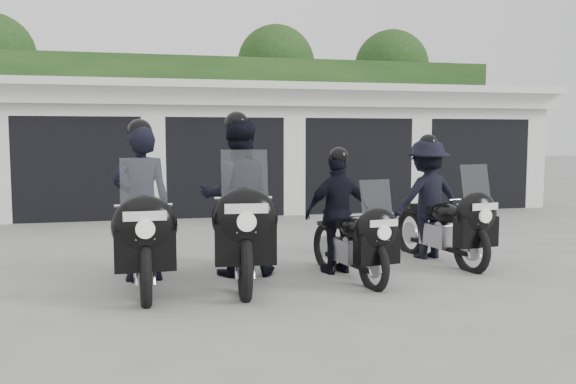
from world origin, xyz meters
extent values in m
plane|color=gray|center=(0.00, 0.00, 0.00)|extent=(80.00, 80.00, 0.00)
cube|color=white|center=(0.00, 8.50, 1.40)|extent=(16.00, 6.00, 2.80)
cube|color=white|center=(0.00, 8.30, 2.88)|extent=(16.40, 6.80, 0.16)
cube|color=white|center=(0.00, 5.25, 2.65)|extent=(16.40, 0.12, 0.40)
cube|color=black|center=(0.00, 5.48, 0.12)|extent=(16.00, 0.06, 0.24)
cube|color=black|center=(-3.10, 6.70, 1.10)|extent=(2.60, 2.60, 2.20)
cube|color=white|center=(-3.10, 5.65, 2.50)|extent=(2.60, 0.50, 0.60)
cube|color=white|center=(-1.55, 5.65, 1.40)|extent=(0.50, 0.50, 2.80)
cube|color=black|center=(0.00, 6.70, 1.10)|extent=(2.60, 2.60, 2.20)
cube|color=white|center=(0.00, 5.65, 2.50)|extent=(2.60, 0.50, 0.60)
cube|color=white|center=(1.55, 5.65, 1.40)|extent=(0.50, 0.50, 2.80)
cube|color=black|center=(3.10, 6.70, 1.10)|extent=(2.60, 2.60, 2.20)
cube|color=white|center=(3.10, 5.65, 2.50)|extent=(2.60, 0.50, 0.60)
cube|color=white|center=(4.65, 5.65, 1.40)|extent=(0.50, 0.50, 2.80)
cube|color=black|center=(6.20, 6.70, 1.10)|extent=(2.60, 2.60, 2.20)
cube|color=white|center=(6.20, 5.65, 2.50)|extent=(2.60, 0.50, 0.60)
cube|color=white|center=(7.75, 5.65, 1.40)|extent=(0.50, 0.50, 2.80)
cube|color=#193714|center=(0.00, 12.50, 2.15)|extent=(20.00, 2.00, 4.30)
sphere|color=#193714|center=(3.00, 14.00, 4.40)|extent=(2.80, 2.80, 2.80)
cylinder|color=black|center=(3.00, 14.00, 1.65)|extent=(0.24, 0.24, 3.30)
sphere|color=#193714|center=(7.50, 14.00, 4.40)|extent=(2.80, 2.80, 2.80)
cylinder|color=black|center=(7.50, 14.00, 1.65)|extent=(0.24, 0.24, 3.30)
torus|color=black|center=(-1.78, -1.32, 0.34)|extent=(0.14, 0.80, 0.80)
torus|color=black|center=(-1.82, 0.25, 0.34)|extent=(0.14, 0.80, 0.80)
cube|color=#A2A2A7|center=(-1.80, -0.52, 0.41)|extent=(0.30, 0.61, 0.35)
cube|color=black|center=(-1.80, -0.54, 0.24)|extent=(0.13, 1.42, 0.07)
ellipsoid|color=black|center=(-1.80, -0.70, 0.79)|extent=(0.37, 0.64, 0.31)
cube|color=black|center=(-1.81, -0.23, 0.81)|extent=(0.30, 0.61, 0.11)
ellipsoid|color=black|center=(-1.78, -1.41, 0.85)|extent=(0.70, 0.38, 0.65)
cube|color=black|center=(-1.78, -1.41, 0.60)|extent=(0.64, 0.26, 0.44)
cube|color=#B2BFC6|center=(-1.78, -1.38, 1.29)|extent=(0.48, 0.14, 0.56)
cylinder|color=silver|center=(-1.79, -1.19, 1.05)|extent=(0.61, 0.05, 0.03)
cube|color=silver|center=(-1.77, -1.60, 0.98)|extent=(0.44, 0.03, 0.10)
cube|color=silver|center=(-1.78, -1.56, 0.79)|extent=(0.20, 0.02, 0.11)
imported|color=black|center=(-1.81, -0.21, 0.96)|extent=(0.71, 0.48, 1.91)
sphere|color=black|center=(-1.81, -0.21, 1.85)|extent=(0.29, 0.29, 0.29)
torus|color=black|center=(-0.71, -1.34, 0.36)|extent=(0.20, 0.85, 0.84)
torus|color=black|center=(-0.57, 0.31, 0.36)|extent=(0.20, 0.85, 0.84)
cube|color=#A2A2A7|center=(-0.64, -0.49, 0.44)|extent=(0.35, 0.65, 0.37)
cube|color=black|center=(-0.64, -0.52, 0.25)|extent=(0.22, 1.49, 0.07)
ellipsoid|color=black|center=(-0.65, -0.69, 0.83)|extent=(0.43, 0.69, 0.33)
cube|color=black|center=(-0.61, -0.20, 0.85)|extent=(0.35, 0.65, 0.11)
ellipsoid|color=black|center=(-0.72, -1.43, 0.89)|extent=(0.75, 0.44, 0.69)
cube|color=black|center=(-0.72, -1.43, 0.63)|extent=(0.68, 0.31, 0.46)
cube|color=#B2BFC6|center=(-0.72, -1.40, 1.35)|extent=(0.51, 0.18, 0.59)
cylinder|color=silver|center=(-0.70, -1.20, 1.10)|extent=(0.64, 0.09, 0.03)
cube|color=silver|center=(-0.73, -1.62, 1.03)|extent=(0.46, 0.06, 0.10)
cube|color=silver|center=(-0.73, -1.59, 0.83)|extent=(0.21, 0.03, 0.11)
imported|color=black|center=(-0.61, -0.17, 1.01)|extent=(1.04, 0.84, 2.01)
sphere|color=black|center=(-0.61, -0.17, 1.95)|extent=(0.31, 0.31, 0.31)
torus|color=black|center=(0.82, -1.30, 0.28)|extent=(0.20, 0.66, 0.66)
torus|color=black|center=(0.63, -0.02, 0.28)|extent=(0.20, 0.66, 0.66)
cube|color=#A2A2A7|center=(0.72, -0.64, 0.34)|extent=(0.31, 0.52, 0.29)
cube|color=black|center=(0.72, -0.66, 0.20)|extent=(0.25, 1.17, 0.05)
ellipsoid|color=black|center=(0.74, -0.79, 0.65)|extent=(0.37, 0.56, 0.26)
cube|color=black|center=(0.69, -0.41, 0.67)|extent=(0.31, 0.52, 0.09)
ellipsoid|color=black|center=(0.83, -1.37, 0.70)|extent=(0.60, 0.38, 0.54)
cube|color=black|center=(0.83, -1.37, 0.49)|extent=(0.55, 0.27, 0.36)
cube|color=#B2BFC6|center=(0.83, -1.34, 1.06)|extent=(0.41, 0.16, 0.46)
cylinder|color=silver|center=(0.81, -1.19, 0.86)|extent=(0.50, 0.10, 0.03)
cube|color=silver|center=(0.86, -1.52, 0.81)|extent=(0.36, 0.07, 0.08)
cube|color=silver|center=(0.85, -1.50, 0.65)|extent=(0.16, 0.04, 0.09)
imported|color=black|center=(0.68, -0.39, 0.79)|extent=(0.99, 0.66, 1.58)
sphere|color=black|center=(0.68, -0.39, 1.53)|extent=(0.24, 0.24, 0.24)
torus|color=black|center=(2.42, -0.73, 0.31)|extent=(0.22, 0.73, 0.72)
torus|color=black|center=(2.20, 0.68, 0.31)|extent=(0.22, 0.73, 0.72)
cube|color=#A2A2A7|center=(2.31, -0.01, 0.38)|extent=(0.34, 0.58, 0.32)
cube|color=black|center=(2.31, -0.03, 0.22)|extent=(0.28, 1.29, 0.06)
ellipsoid|color=black|center=(2.34, -0.17, 0.71)|extent=(0.41, 0.61, 0.29)
cube|color=black|center=(2.27, 0.25, 0.73)|extent=(0.34, 0.58, 0.10)
ellipsoid|color=black|center=(2.44, -0.81, 0.77)|extent=(0.67, 0.42, 0.60)
cube|color=black|center=(2.44, -0.81, 0.55)|extent=(0.60, 0.31, 0.40)
cube|color=#B2BFC6|center=(2.43, -0.78, 1.17)|extent=(0.45, 0.18, 0.51)
cylinder|color=silver|center=(2.41, -0.61, 0.95)|extent=(0.55, 0.11, 0.03)
cube|color=silver|center=(2.46, -0.98, 0.89)|extent=(0.39, 0.08, 0.09)
cube|color=silver|center=(2.46, -0.95, 0.71)|extent=(0.18, 0.04, 0.10)
imported|color=black|center=(2.27, 0.27, 0.87)|extent=(1.20, 0.75, 1.74)
sphere|color=black|center=(2.27, 0.27, 1.69)|extent=(0.27, 0.27, 0.27)
camera|label=1|loc=(-1.79, -7.90, 1.79)|focal=38.00mm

